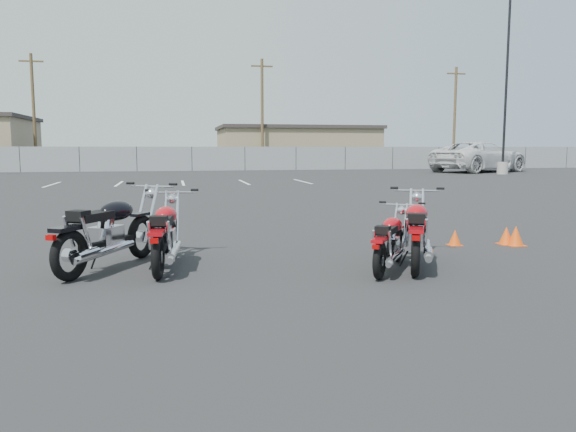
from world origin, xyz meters
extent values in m
plane|color=black|center=(0.00, 0.00, 0.00)|extent=(120.00, 120.00, 0.00)
torus|color=black|center=(-1.58, 0.94, 0.30)|extent=(0.18, 0.62, 0.61)
cylinder|color=silver|center=(-1.58, 0.94, 0.30)|extent=(0.12, 0.17, 0.16)
torus|color=black|center=(-1.75, -0.52, 0.30)|extent=(0.18, 0.62, 0.61)
cylinder|color=silver|center=(-1.75, -0.52, 0.30)|extent=(0.12, 0.17, 0.16)
cube|color=black|center=(-1.66, 0.21, 0.35)|extent=(0.22, 1.07, 0.06)
cube|color=silver|center=(-1.67, 0.16, 0.41)|extent=(0.33, 0.42, 0.30)
cylinder|color=silver|center=(-1.67, 0.16, 0.59)|extent=(0.23, 0.28, 0.27)
ellipsoid|color=#A70A11|center=(-1.64, 0.39, 0.73)|extent=(0.38, 0.62, 0.26)
cube|color=black|center=(-1.70, -0.10, 0.71)|extent=(0.33, 0.58, 0.10)
cube|color=black|center=(-1.72, -0.35, 0.75)|extent=(0.24, 0.21, 0.12)
cube|color=#A70A11|center=(-1.75, -0.54, 0.62)|extent=(0.23, 0.44, 0.05)
cube|color=#A70A11|center=(-1.58, 0.94, 0.62)|extent=(0.17, 0.36, 0.04)
cylinder|color=silver|center=(-1.61, -0.39, 0.56)|extent=(0.07, 0.19, 0.40)
cylinder|color=silver|center=(-1.85, -0.36, 0.56)|extent=(0.07, 0.19, 0.40)
cylinder|color=silver|center=(-1.53, -0.11, 0.28)|extent=(0.22, 1.12, 0.13)
cylinder|color=silver|center=(-1.57, -0.44, 0.30)|extent=(0.16, 0.37, 0.13)
cylinder|color=silver|center=(-1.47, 1.05, 0.63)|extent=(0.09, 0.41, 0.80)
cylinder|color=silver|center=(-1.66, 1.07, 0.63)|extent=(0.09, 0.41, 0.80)
sphere|color=silver|center=(-1.55, 1.22, 0.89)|extent=(0.18, 0.18, 0.16)
cylinder|color=silver|center=(-1.54, 1.24, 0.99)|extent=(0.71, 0.11, 0.03)
cylinder|color=black|center=(-1.19, 1.18, 1.04)|extent=(0.13, 0.05, 0.04)
cylinder|color=black|center=(-1.90, 1.26, 1.04)|extent=(0.13, 0.05, 0.04)
cylinder|color=black|center=(-1.81, 0.12, 0.15)|extent=(0.16, 0.04, 0.30)
cube|color=#990505|center=(-1.78, -0.81, 0.56)|extent=(0.11, 0.07, 0.06)
torus|color=black|center=(-2.02, 1.02, 0.33)|extent=(0.45, 0.64, 0.67)
cylinder|color=silver|center=(-2.02, 1.02, 0.33)|extent=(0.19, 0.21, 0.18)
torus|color=black|center=(-2.84, -0.36, 0.33)|extent=(0.45, 0.64, 0.67)
cylinder|color=silver|center=(-2.84, -0.36, 0.33)|extent=(0.19, 0.21, 0.18)
cube|color=black|center=(-2.43, 0.33, 0.38)|extent=(0.69, 1.06, 0.07)
cube|color=silver|center=(-2.46, 0.28, 0.44)|extent=(0.48, 0.52, 0.33)
cylinder|color=silver|center=(-2.46, 0.28, 0.64)|extent=(0.33, 0.35, 0.29)
ellipsoid|color=black|center=(-2.33, 0.50, 0.80)|extent=(0.62, 0.73, 0.28)
cube|color=black|center=(-2.60, 0.04, 0.78)|extent=(0.56, 0.67, 0.11)
cube|color=black|center=(-2.75, -0.20, 0.82)|extent=(0.31, 0.30, 0.13)
cube|color=black|center=(-2.86, -0.38, 0.68)|extent=(0.41, 0.50, 0.06)
cube|color=black|center=(-2.02, 1.02, 0.68)|extent=(0.32, 0.40, 0.04)
cylinder|color=silver|center=(-2.64, -0.29, 0.61)|extent=(0.15, 0.20, 0.44)
cylinder|color=silver|center=(-2.87, -0.15, 0.61)|extent=(0.15, 0.20, 0.44)
cylinder|color=silver|center=(-2.45, -0.05, 0.31)|extent=(0.71, 1.10, 0.14)
cylinder|color=silver|center=(-2.63, -0.35, 0.33)|extent=(0.32, 0.41, 0.15)
cylinder|color=silver|center=(-1.87, 1.08, 0.69)|extent=(0.27, 0.41, 0.88)
cylinder|color=silver|center=(-2.04, 1.19, 0.69)|extent=(0.27, 0.41, 0.88)
sphere|color=silver|center=(-1.86, 1.29, 0.98)|extent=(0.24, 0.24, 0.18)
cylinder|color=silver|center=(-1.85, 1.31, 1.09)|extent=(0.69, 0.43, 0.03)
cylinder|color=black|center=(-1.53, 1.09, 1.13)|extent=(0.14, 0.10, 0.04)
cylinder|color=black|center=(-2.20, 1.49, 1.13)|extent=(0.14, 0.10, 0.04)
cylinder|color=black|center=(-2.62, 0.31, 0.17)|extent=(0.16, 0.11, 0.33)
cube|color=#990505|center=(-3.00, -0.63, 0.61)|extent=(0.13, 0.11, 0.07)
torus|color=black|center=(2.19, 0.30, 0.31)|extent=(0.36, 0.61, 0.62)
cylinder|color=silver|center=(2.19, 0.30, 0.31)|extent=(0.16, 0.19, 0.17)
torus|color=black|center=(1.57, -1.06, 0.31)|extent=(0.36, 0.61, 0.62)
cylinder|color=silver|center=(1.57, -1.06, 0.31)|extent=(0.16, 0.19, 0.17)
cube|color=black|center=(1.88, -0.38, 0.35)|extent=(0.55, 1.03, 0.06)
cube|color=silver|center=(1.86, -0.43, 0.41)|extent=(0.43, 0.48, 0.31)
cylinder|color=silver|center=(1.86, -0.43, 0.60)|extent=(0.30, 0.32, 0.27)
ellipsoid|color=#A70A11|center=(1.96, -0.21, 0.74)|extent=(0.54, 0.68, 0.26)
cube|color=black|center=(1.75, -0.66, 0.72)|extent=(0.48, 0.63, 0.10)
cube|color=black|center=(1.64, -0.90, 0.76)|extent=(0.28, 0.26, 0.12)
cube|color=#A70A11|center=(1.56, -1.08, 0.64)|extent=(0.35, 0.47, 0.05)
cube|color=#A70A11|center=(2.19, 0.30, 0.64)|extent=(0.27, 0.38, 0.04)
cylinder|color=silver|center=(1.74, -0.97, 0.57)|extent=(0.13, 0.19, 0.41)
cylinder|color=silver|center=(1.52, -0.87, 0.57)|extent=(0.13, 0.19, 0.41)
cylinder|color=silver|center=(1.90, -0.73, 0.29)|extent=(0.56, 1.07, 0.13)
cylinder|color=silver|center=(1.76, -1.03, 0.31)|extent=(0.27, 0.38, 0.14)
cylinder|color=silver|center=(2.33, 0.37, 0.64)|extent=(0.21, 0.39, 0.82)
cylinder|color=silver|center=(2.16, 0.45, 0.64)|extent=(0.21, 0.39, 0.82)
sphere|color=silver|center=(2.31, 0.56, 0.91)|extent=(0.22, 0.22, 0.17)
cylinder|color=silver|center=(2.32, 0.58, 1.01)|extent=(0.67, 0.33, 0.03)
cylinder|color=black|center=(2.64, 0.41, 1.05)|extent=(0.13, 0.09, 0.04)
cylinder|color=black|center=(1.98, 0.71, 1.05)|extent=(0.13, 0.09, 0.04)
cylinder|color=black|center=(1.70, -0.42, 0.15)|extent=(0.16, 0.09, 0.31)
cube|color=#990505|center=(1.44, -1.33, 0.57)|extent=(0.12, 0.10, 0.06)
torus|color=black|center=(1.74, -0.07, 0.26)|extent=(0.36, 0.48, 0.51)
cylinder|color=silver|center=(1.74, -0.07, 0.26)|extent=(0.15, 0.16, 0.14)
torus|color=black|center=(1.06, -1.09, 0.26)|extent=(0.36, 0.48, 0.51)
cylinder|color=silver|center=(1.06, -1.09, 0.26)|extent=(0.15, 0.16, 0.14)
cube|color=black|center=(1.40, -0.58, 0.29)|extent=(0.57, 0.79, 0.05)
cube|color=silver|center=(1.37, -0.62, 0.34)|extent=(0.38, 0.40, 0.26)
cylinder|color=silver|center=(1.37, -0.62, 0.49)|extent=(0.26, 0.27, 0.23)
ellipsoid|color=#A70A11|center=(1.48, -0.45, 0.61)|extent=(0.49, 0.56, 0.22)
cube|color=black|center=(1.26, -0.79, 0.60)|extent=(0.44, 0.51, 0.09)
cube|color=black|center=(1.14, -0.97, 0.63)|extent=(0.24, 0.23, 0.10)
cube|color=#A70A11|center=(1.05, -1.11, 0.52)|extent=(0.33, 0.38, 0.04)
cube|color=#A70A11|center=(1.74, -0.07, 0.52)|extent=(0.25, 0.30, 0.03)
cylinder|color=silver|center=(1.21, -1.04, 0.47)|extent=(0.12, 0.15, 0.33)
cylinder|color=silver|center=(1.04, -0.93, 0.47)|extent=(0.12, 0.15, 0.33)
cylinder|color=silver|center=(1.37, -0.87, 0.24)|extent=(0.58, 0.82, 0.11)
cylinder|color=silver|center=(1.22, -1.10, 0.26)|extent=(0.25, 0.31, 0.11)
cylinder|color=silver|center=(1.86, -0.02, 0.53)|extent=(0.22, 0.30, 0.67)
cylinder|color=silver|center=(1.73, 0.06, 0.53)|extent=(0.22, 0.30, 0.67)
sphere|color=silver|center=(1.87, 0.13, 0.75)|extent=(0.19, 0.19, 0.14)
cylinder|color=silver|center=(1.88, 0.15, 0.83)|extent=(0.51, 0.35, 0.03)
cylinder|color=black|center=(2.12, -0.03, 0.87)|extent=(0.10, 0.08, 0.03)
cylinder|color=black|center=(1.62, 0.30, 0.87)|extent=(0.10, 0.08, 0.03)
cylinder|color=black|center=(1.25, -0.59, 0.13)|extent=(0.12, 0.09, 0.26)
cube|color=#990505|center=(0.92, -1.29, 0.47)|extent=(0.10, 0.09, 0.05)
cone|color=#F04D0C|center=(3.28, 1.08, 0.14)|extent=(0.21, 0.21, 0.27)
cube|color=#F04D0C|center=(3.28, 1.08, 0.00)|extent=(0.23, 0.23, 0.01)
cone|color=#F04D0C|center=(4.31, 0.84, 0.18)|extent=(0.27, 0.27, 0.34)
cube|color=#F04D0C|center=(4.31, 0.84, 0.01)|extent=(0.29, 0.29, 0.01)
cone|color=#F04D0C|center=(4.22, 0.99, 0.16)|extent=(0.24, 0.24, 0.31)
cube|color=#F04D0C|center=(4.22, 0.99, 0.01)|extent=(0.26, 0.26, 0.01)
cylinder|color=#9C9A94|center=(19.61, 25.19, 0.40)|extent=(0.70, 0.70, 0.80)
cylinder|color=black|center=(19.61, 25.19, 6.21)|extent=(0.16, 0.16, 10.82)
cube|color=gray|center=(0.00, 35.00, 0.90)|extent=(80.00, 0.04, 1.80)
cylinder|color=black|center=(-12.00, 35.00, 0.90)|extent=(0.06, 0.06, 1.80)
cylinder|color=black|center=(-8.00, 35.00, 0.90)|extent=(0.06, 0.06, 1.80)
cylinder|color=black|center=(-4.00, 35.00, 0.90)|extent=(0.06, 0.06, 1.80)
cylinder|color=black|center=(0.00, 35.00, 0.90)|extent=(0.06, 0.06, 1.80)
cylinder|color=black|center=(4.00, 35.00, 0.90)|extent=(0.06, 0.06, 1.80)
cylinder|color=black|center=(8.00, 35.00, 0.90)|extent=(0.06, 0.06, 1.80)
cylinder|color=black|center=(12.00, 35.00, 0.90)|extent=(0.06, 0.06, 1.80)
cylinder|color=black|center=(16.00, 35.00, 0.90)|extent=(0.06, 0.06, 1.80)
cylinder|color=black|center=(20.00, 35.00, 0.90)|extent=(0.06, 0.06, 1.80)
cylinder|color=black|center=(24.00, 35.00, 0.90)|extent=(0.06, 0.06, 1.80)
cylinder|color=black|center=(28.00, 35.00, 0.90)|extent=(0.06, 0.06, 1.80)
cylinder|color=black|center=(32.00, 35.00, 0.90)|extent=(0.06, 0.06, 1.80)
cube|color=#8C7B5A|center=(10.00, 44.00, 1.70)|extent=(14.00, 9.00, 3.40)
cube|color=#35302C|center=(10.00, 44.00, 3.55)|extent=(14.40, 9.40, 0.30)
cylinder|color=#4C3B23|center=(-12.00, 40.00, 4.50)|extent=(0.24, 0.24, 9.00)
cube|color=#4C3B23|center=(-12.00, 40.00, 8.40)|extent=(1.80, 0.12, 0.12)
cylinder|color=#4C3B23|center=(6.00, 39.00, 4.50)|extent=(0.24, 0.24, 9.00)
cube|color=#4C3B23|center=(6.00, 39.00, 8.40)|extent=(1.80, 0.12, 0.12)
cylinder|color=#4C3B23|center=(24.00, 40.00, 4.50)|extent=(0.24, 0.24, 9.00)
cube|color=#4C3B23|center=(24.00, 40.00, 8.40)|extent=(1.80, 0.12, 0.12)
cube|color=silver|center=(-7.00, 20.00, 0.00)|extent=(0.12, 4.00, 0.01)
cube|color=silver|center=(-4.00, 20.00, 0.00)|extent=(0.12, 4.00, 0.01)
cube|color=silver|center=(-1.00, 20.00, 0.00)|extent=(0.12, 4.00, 0.01)
cube|color=silver|center=(2.00, 20.00, 0.00)|extent=(0.12, 4.00, 0.01)
cube|color=silver|center=(5.00, 20.00, 0.00)|extent=(0.12, 4.00, 0.01)
imported|color=silver|center=(19.98, 28.66, 1.69)|extent=(6.87, 9.59, 3.38)
camera|label=1|loc=(-1.55, -7.81, 1.69)|focal=35.00mm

